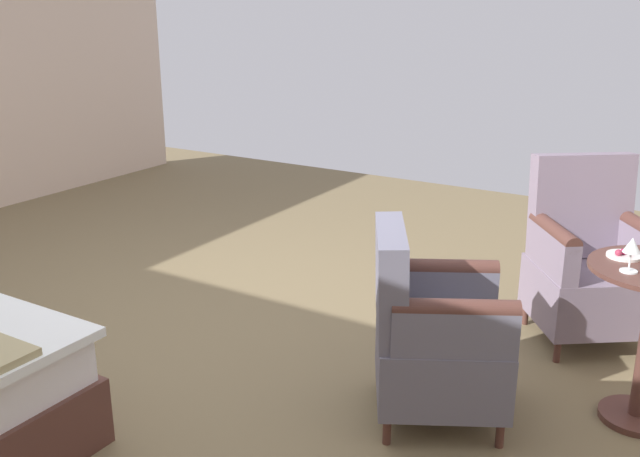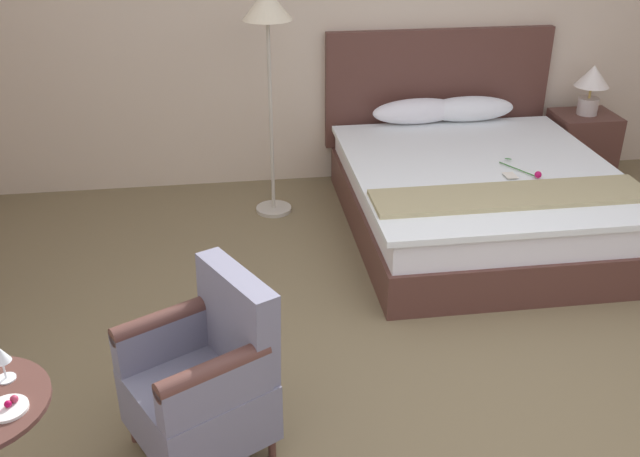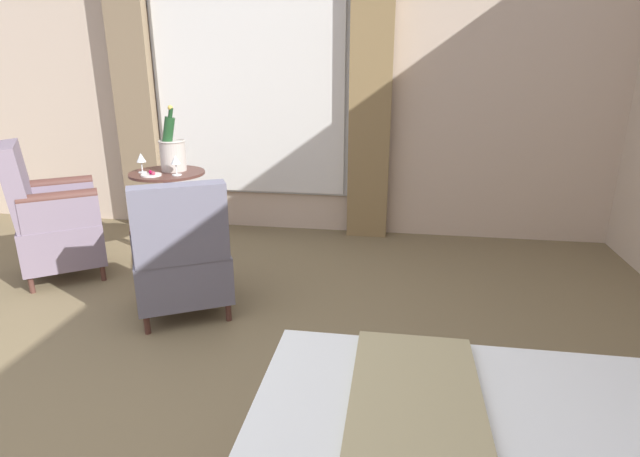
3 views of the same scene
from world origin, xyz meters
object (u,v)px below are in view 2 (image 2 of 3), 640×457
(nightstand, at_px, (581,147))
(bed, at_px, (473,187))
(armchair_by_window, at_px, (205,379))
(floor_lamp_brass, at_px, (268,26))
(wine_glass_near_edge, at_px, (1,357))
(snack_plate, at_px, (7,408))
(bedside_lamp, at_px, (592,83))

(nightstand, bearing_deg, bed, -148.60)
(bed, bearing_deg, nightstand, 31.40)
(armchair_by_window, bearing_deg, floor_lamp_brass, 78.54)
(wine_glass_near_edge, bearing_deg, floor_lamp_brass, 66.61)
(nightstand, distance_m, snack_plate, 5.11)
(wine_glass_near_edge, bearing_deg, nightstand, 38.68)
(armchair_by_window, bearing_deg, bed, 46.35)
(bed, xyz_separation_m, armchair_by_window, (-1.97, -2.07, 0.08))
(bedside_lamp, xyz_separation_m, armchair_by_window, (-3.20, -2.82, -0.46))
(bedside_lamp, height_order, snack_plate, bedside_lamp)
(nightstand, bearing_deg, floor_lamp_brass, -173.77)
(snack_plate, bearing_deg, bed, 44.13)
(bedside_lamp, xyz_separation_m, snack_plate, (-3.87, -3.31, -0.11))
(bed, bearing_deg, bedside_lamp, 31.40)
(nightstand, height_order, floor_lamp_brass, floor_lamp_brass)
(bedside_lamp, relative_size, floor_lamp_brass, 0.24)
(bed, relative_size, armchair_by_window, 2.57)
(bedside_lamp, height_order, armchair_by_window, bedside_lamp)
(wine_glass_near_edge, distance_m, armchair_by_window, 0.90)
(floor_lamp_brass, relative_size, snack_plate, 11.52)
(nightstand, bearing_deg, wine_glass_near_edge, -141.32)
(bed, distance_m, floor_lamp_brass, 1.90)
(snack_plate, relative_size, armchair_by_window, 0.17)
(bed, distance_m, wine_glass_near_edge, 3.63)
(armchair_by_window, bearing_deg, nightstand, 41.37)
(bed, distance_m, nightstand, 1.43)
(bed, distance_m, snack_plate, 3.71)
(bedside_lamp, relative_size, armchair_by_window, 0.47)
(wine_glass_near_edge, xyz_separation_m, snack_plate, (0.05, -0.18, -0.10))
(nightstand, xyz_separation_m, floor_lamp_brass, (-2.69, -0.29, 1.15))
(wine_glass_near_edge, bearing_deg, bed, 41.58)
(nightstand, distance_m, floor_lamp_brass, 2.94)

